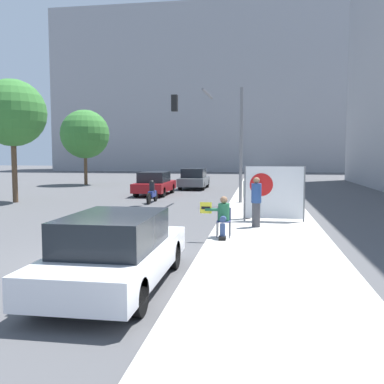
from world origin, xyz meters
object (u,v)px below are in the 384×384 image
at_px(parked_car_curbside, 116,251).
at_px(car_on_road_midblock, 194,179).
at_px(protest_banner, 274,192).
at_px(street_tree_midblock, 85,134).
at_px(traffic_light_pole, 216,125).
at_px(motorcycle_on_road, 152,193).
at_px(seated_protester, 223,215).
at_px(street_tree_near_curb, 12,113).
at_px(jogger_on_sidewalk, 256,202).
at_px(car_on_road_nearest, 155,183).
at_px(pedestrian_behind, 247,197).

distance_m(parked_car_curbside, car_on_road_midblock, 23.83).
bearing_deg(protest_banner, street_tree_midblock, 129.21).
bearing_deg(traffic_light_pole, motorcycle_on_road, 175.30).
relative_size(seated_protester, motorcycle_on_road, 0.59).
height_order(traffic_light_pole, motorcycle_on_road, traffic_light_pole).
bearing_deg(car_on_road_midblock, street_tree_near_curb, -128.24).
bearing_deg(jogger_on_sidewalk, car_on_road_nearest, -73.18).
height_order(pedestrian_behind, parked_car_curbside, pedestrian_behind).
xyz_separation_m(parked_car_curbside, motorcycle_on_road, (-2.89, 14.28, -0.20)).
distance_m(car_on_road_midblock, street_tree_midblock, 10.65).
bearing_deg(seated_protester, pedestrian_behind, 91.43).
relative_size(pedestrian_behind, street_tree_midblock, 0.27).
relative_size(protest_banner, traffic_light_pole, 0.38).
xyz_separation_m(seated_protester, protest_banner, (1.59, 3.36, 0.40)).
bearing_deg(pedestrian_behind, car_on_road_nearest, -14.15).
bearing_deg(motorcycle_on_road, protest_banner, -45.34).
bearing_deg(protest_banner, pedestrian_behind, 153.21).
bearing_deg(traffic_light_pole, seated_protester, -82.89).
height_order(pedestrian_behind, street_tree_midblock, street_tree_midblock).
bearing_deg(motorcycle_on_road, traffic_light_pole, -4.70).
bearing_deg(car_on_road_midblock, street_tree_midblock, 164.45).
bearing_deg(protest_banner, car_on_road_midblock, 108.73).
relative_size(car_on_road_midblock, motorcycle_on_road, 2.10).
height_order(jogger_on_sidewalk, street_tree_midblock, street_tree_midblock).
distance_m(seated_protester, street_tree_midblock, 25.81).
bearing_deg(seated_protester, street_tree_near_curb, 154.52).
bearing_deg(street_tree_near_curb, traffic_light_pole, 3.49).
bearing_deg(street_tree_midblock, seated_protester, -58.33).
relative_size(jogger_on_sidewalk, pedestrian_behind, 1.01).
distance_m(protest_banner, car_on_road_nearest, 12.69).
height_order(protest_banner, street_tree_near_curb, street_tree_near_curb).
height_order(traffic_light_pole, street_tree_midblock, street_tree_midblock).
height_order(car_on_road_midblock, motorcycle_on_road, car_on_road_midblock).
height_order(jogger_on_sidewalk, car_on_road_midblock, jogger_on_sidewalk).
xyz_separation_m(pedestrian_behind, motorcycle_on_road, (-5.20, 5.76, -0.46)).
relative_size(traffic_light_pole, street_tree_midblock, 0.92).
relative_size(traffic_light_pole, parked_car_curbside, 1.23).
bearing_deg(street_tree_near_curb, seated_protester, -35.98).
height_order(car_on_road_nearest, street_tree_near_curb, street_tree_near_curb).
height_order(motorcycle_on_road, street_tree_near_curb, street_tree_near_curb).
height_order(seated_protester, car_on_road_midblock, car_on_road_midblock).
relative_size(protest_banner, car_on_road_midblock, 0.51).
bearing_deg(car_on_road_nearest, motorcycle_on_road, -77.89).
height_order(jogger_on_sidewalk, pedestrian_behind, jogger_on_sidewalk).
distance_m(seated_protester, car_on_road_midblock, 19.44).
relative_size(traffic_light_pole, car_on_road_midblock, 1.34).
height_order(protest_banner, street_tree_midblock, street_tree_midblock).
relative_size(jogger_on_sidewalk, protest_banner, 0.77).
xyz_separation_m(motorcycle_on_road, street_tree_near_curb, (-7.35, -0.94, 4.24)).
distance_m(car_on_road_midblock, motorcycle_on_road, 9.51).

